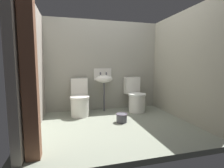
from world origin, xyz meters
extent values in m
cube|color=gray|center=(0.00, 0.00, -0.04)|extent=(3.07, 2.49, 0.08)
cube|color=#9C9A8C|center=(0.00, 1.09, 1.05)|extent=(3.07, 0.10, 2.10)
cube|color=#A0968A|center=(-1.38, 0.10, 1.05)|extent=(0.10, 2.29, 2.10)
cube|color=#9E9B89|center=(1.38, 0.10, 1.05)|extent=(0.10, 2.29, 2.10)
cube|color=brown|center=(-1.24, -0.89, 1.05)|extent=(0.15, 0.15, 2.10)
cylinder|color=white|center=(-0.61, 0.60, 0.19)|extent=(0.40, 0.40, 0.38)
cylinder|color=white|center=(-0.61, 0.60, 0.40)|extent=(0.42, 0.42, 0.04)
cube|color=white|center=(-0.59, 0.90, 0.58)|extent=(0.37, 0.20, 0.40)
cylinder|color=white|center=(0.68, 0.60, 0.19)|extent=(0.40, 0.40, 0.38)
cylinder|color=white|center=(0.68, 0.60, 0.40)|extent=(0.42, 0.42, 0.04)
cube|color=white|center=(0.67, 0.90, 0.58)|extent=(0.37, 0.19, 0.40)
cylinder|color=#4B4B53|center=(-0.03, 0.85, 0.33)|extent=(0.04, 0.04, 0.66)
ellipsoid|color=white|center=(-0.03, 0.85, 0.75)|extent=(0.40, 0.32, 0.18)
cube|color=white|center=(-0.03, 1.02, 0.85)|extent=(0.42, 0.04, 0.28)
cylinder|color=#4B4B53|center=(-0.10, 0.91, 0.87)|extent=(0.04, 0.04, 0.06)
cylinder|color=#4B4B53|center=(0.04, 0.91, 0.87)|extent=(0.04, 0.04, 0.06)
cylinder|color=#4B4B53|center=(0.12, 0.01, 0.08)|extent=(0.20, 0.20, 0.16)
torus|color=#534456|center=(0.12, 0.01, 0.16)|extent=(0.21, 0.21, 0.02)
camera|label=1|loc=(-0.83, -2.90, 1.08)|focal=27.00mm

